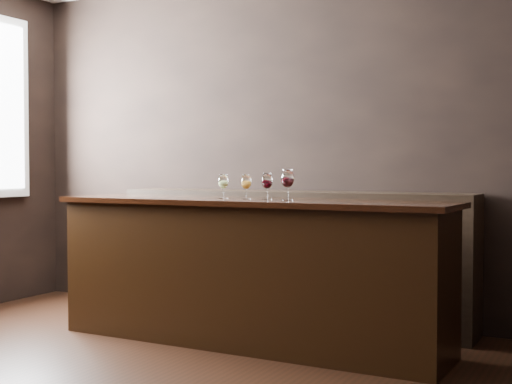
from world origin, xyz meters
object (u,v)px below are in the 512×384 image
at_px(glass_amber, 246,182).
at_px(glass_red_a, 267,182).
at_px(back_bar_shelf, 290,257).
at_px(glass_white, 223,182).
at_px(glass_red_b, 288,179).
at_px(bar_counter, 248,275).

height_order(glass_amber, glass_red_a, glass_red_a).
xyz_separation_m(back_bar_shelf, glass_red_a, (0.17, -0.74, 0.60)).
xyz_separation_m(back_bar_shelf, glass_white, (-0.18, -0.73, 0.60)).
height_order(glass_white, glass_amber, glass_amber).
height_order(glass_white, glass_red_b, glass_red_b).
distance_m(glass_red_a, glass_red_b, 0.18).
bearing_deg(glass_red_b, glass_white, 173.52).
height_order(bar_counter, glass_white, glass_white).
bearing_deg(glass_amber, glass_red_b, -6.34).
distance_m(glass_amber, glass_red_b, 0.33).
relative_size(glass_white, glass_amber, 0.99).
relative_size(bar_counter, back_bar_shelf, 0.96).
bearing_deg(back_bar_shelf, glass_amber, -89.01).
distance_m(bar_counter, glass_amber, 0.63).
height_order(back_bar_shelf, glass_red_a, glass_red_a).
bearing_deg(glass_amber, bar_counter, -20.43).
height_order(glass_amber, glass_red_b, glass_red_b).
xyz_separation_m(glass_amber, glass_red_b, (0.33, -0.04, 0.02)).
bearing_deg(bar_counter, glass_red_b, -3.81).
bearing_deg(bar_counter, glass_amber, 161.03).
relative_size(bar_counter, glass_white, 16.16).
relative_size(glass_white, glass_red_a, 0.94).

